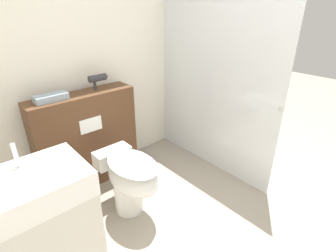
# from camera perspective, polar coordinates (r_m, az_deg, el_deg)

# --- Properties ---
(ground_plane) EXTENTS (12.00, 12.00, 0.00)m
(ground_plane) POSITION_cam_1_polar(r_m,az_deg,el_deg) (2.36, 15.72, -24.63)
(ground_plane) COLOR #9E9384
(wall_back) EXTENTS (8.00, 0.06, 2.50)m
(wall_back) POSITION_cam_1_polar(r_m,az_deg,el_deg) (2.94, -13.01, 14.59)
(wall_back) COLOR silver
(wall_back) RESTS_ON ground_plane
(partition_panel) EXTENTS (1.02, 0.28, 0.99)m
(partition_panel) POSITION_cam_1_polar(r_m,az_deg,el_deg) (2.81, -17.14, -2.86)
(partition_panel) COLOR #51331E
(partition_panel) RESTS_ON ground_plane
(shower_glass) EXTENTS (0.04, 1.59, 1.92)m
(shower_glass) POSITION_cam_1_polar(r_m,az_deg,el_deg) (2.87, 9.82, 8.68)
(shower_glass) COLOR silver
(shower_glass) RESTS_ON ground_plane
(toilet) EXTENTS (0.36, 0.69, 0.57)m
(toilet) POSITION_cam_1_polar(r_m,az_deg,el_deg) (2.38, -8.34, -11.28)
(toilet) COLOR white
(toilet) RESTS_ON ground_plane
(sink_vanity) EXTENTS (0.59, 0.42, 1.12)m
(sink_vanity) POSITION_cam_1_polar(r_m,az_deg,el_deg) (1.83, -25.26, -22.20)
(sink_vanity) COLOR beige
(sink_vanity) RESTS_ON ground_plane
(hair_drier) EXTENTS (0.21, 0.07, 0.15)m
(hair_drier) POSITION_cam_1_polar(r_m,az_deg,el_deg) (2.70, -14.96, 9.99)
(hair_drier) COLOR #2D2D33
(hair_drier) RESTS_ON partition_panel
(folded_towel) EXTENTS (0.28, 0.13, 0.06)m
(folded_towel) POSITION_cam_1_polar(r_m,az_deg,el_deg) (2.52, -24.14, 5.67)
(folded_towel) COLOR #8C9EAD
(folded_towel) RESTS_ON partition_panel
(spare_toilet_roll) EXTENTS (0.12, 0.12, 0.12)m
(spare_toilet_roll) POSITION_cam_1_polar(r_m,az_deg,el_deg) (2.80, -3.67, -12.36)
(spare_toilet_roll) COLOR white
(spare_toilet_roll) RESTS_ON ground_plane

